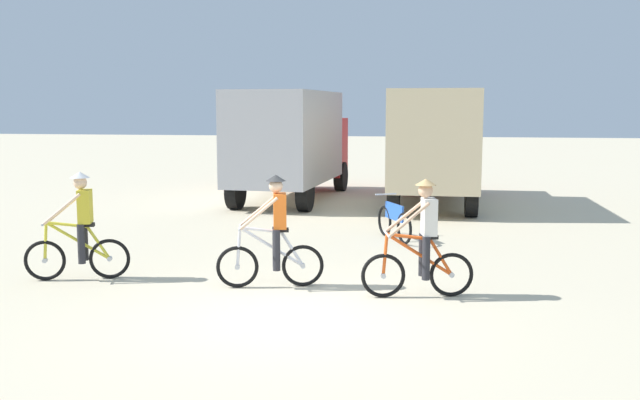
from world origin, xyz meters
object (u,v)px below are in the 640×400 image
cyclist_orange_shirt (80,230)px  cyclist_near_camera (422,243)px  box_truck_tan_camper (433,141)px  bicycle_spare (394,222)px  box_truck_grey_hauler (291,140)px  cyclist_cowboy_hat (274,235)px

cyclist_orange_shirt → cyclist_near_camera: bearing=-1.7°
cyclist_orange_shirt → cyclist_near_camera: same height
box_truck_tan_camper → bicycle_spare: box_truck_tan_camper is taller
box_truck_grey_hauler → cyclist_near_camera: size_ratio=3.78×
cyclist_orange_shirt → box_truck_tan_camper: bearing=60.6°
box_truck_tan_camper → cyclist_near_camera: box_truck_tan_camper is taller
bicycle_spare → box_truck_grey_hauler: bearing=120.2°
box_truck_tan_camper → bicycle_spare: bearing=-97.6°
cyclist_near_camera → cyclist_cowboy_hat: bearing=174.7°
box_truck_tan_camper → cyclist_orange_shirt: (-5.76, -10.21, -1.03)m
box_truck_grey_hauler → cyclist_near_camera: 11.54m
cyclist_near_camera → bicycle_spare: 4.65m
box_truck_grey_hauler → cyclist_near_camera: bearing=-68.3°
box_truck_grey_hauler → cyclist_cowboy_hat: 10.68m
box_truck_tan_camper → cyclist_cowboy_hat: (-2.45, -10.16, -1.03)m
cyclist_near_camera → box_truck_tan_camper: bearing=89.5°
cyclist_orange_shirt → cyclist_cowboy_hat: same height
cyclist_orange_shirt → box_truck_grey_hauler: bearing=82.3°
cyclist_cowboy_hat → bicycle_spare: 4.69m
cyclist_cowboy_hat → cyclist_orange_shirt: bearing=-179.2°
cyclist_cowboy_hat → cyclist_near_camera: 2.36m
box_truck_tan_camper → cyclist_orange_shirt: box_truck_tan_camper is taller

